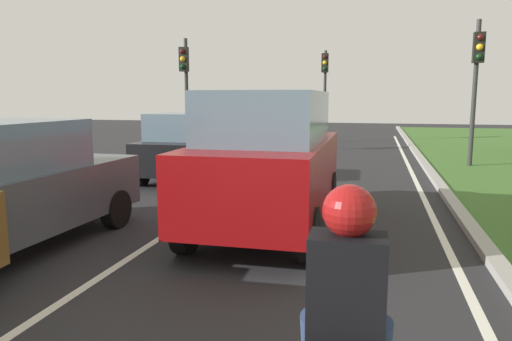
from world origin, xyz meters
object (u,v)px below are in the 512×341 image
at_px(car_hatchback_far, 187,147).
at_px(rider_person, 347,286).
at_px(car_suv_ahead, 269,160).
at_px(traffic_light_near_right, 477,71).
at_px(traffic_light_far_median, 325,79).
at_px(car_sedan_left_lane, 6,187).
at_px(traffic_light_overhead_left, 185,78).

distance_m(car_hatchback_far, rider_person, 10.54).
distance_m(car_suv_ahead, rider_person, 5.34).
height_order(traffic_light_near_right, traffic_light_far_median, traffic_light_near_right).
bearing_deg(car_hatchback_far, car_sedan_left_lane, -92.38).
height_order(car_hatchback_far, traffic_light_near_right, traffic_light_near_right).
distance_m(car_suv_ahead, traffic_light_near_right, 9.75).
relative_size(rider_person, traffic_light_far_median, 0.26).
xyz_separation_m(car_suv_ahead, car_sedan_left_lane, (-3.37, -1.99, -0.25)).
distance_m(traffic_light_near_right, traffic_light_far_median, 9.32).
xyz_separation_m(car_sedan_left_lane, traffic_light_near_right, (7.98, 10.38, 2.06)).
xyz_separation_m(car_hatchback_far, traffic_light_near_right, (7.81, 4.10, 2.10)).
bearing_deg(rider_person, car_hatchback_far, 115.98).
height_order(car_suv_ahead, car_sedan_left_lane, car_suv_ahead).
relative_size(car_suv_ahead, rider_person, 3.88).
bearing_deg(car_suv_ahead, traffic_light_near_right, 60.65).
bearing_deg(rider_person, traffic_light_near_right, 76.38).
distance_m(rider_person, traffic_light_far_median, 21.31).
bearing_deg(car_sedan_left_lane, traffic_light_near_right, 53.96).
xyz_separation_m(car_suv_ahead, rider_person, (1.56, -5.11, 0.02)).
bearing_deg(rider_person, traffic_light_far_median, 95.43).
relative_size(car_suv_ahead, car_hatchback_far, 1.21).
bearing_deg(car_sedan_left_lane, traffic_light_overhead_left, 101.53).
height_order(rider_person, traffic_light_near_right, traffic_light_near_right).
relative_size(traffic_light_near_right, traffic_light_overhead_left, 1.03).
xyz_separation_m(car_suv_ahead, traffic_light_far_median, (-0.77, 15.99, 1.88)).
xyz_separation_m(car_sedan_left_lane, rider_person, (4.93, -3.12, 0.27)).
distance_m(car_suv_ahead, traffic_light_overhead_left, 11.25).
bearing_deg(car_hatchback_far, rider_person, -63.93).
bearing_deg(traffic_light_overhead_left, traffic_light_far_median, 53.51).
bearing_deg(traffic_light_overhead_left, rider_person, -64.71).
height_order(car_sedan_left_lane, traffic_light_overhead_left, traffic_light_overhead_left).
relative_size(car_sedan_left_lane, traffic_light_overhead_left, 0.99).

